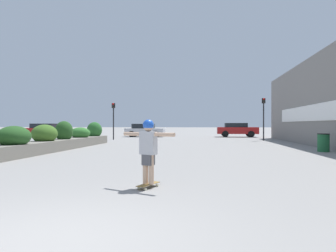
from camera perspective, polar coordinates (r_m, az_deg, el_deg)
The scene contains 10 objects.
ground_plane at distance 4.01m, azimuth -22.17°, elevation -20.13°, with size 300.00×300.00×0.00m, color gray.
planter_box at distance 17.18m, azimuth -21.19°, elevation -2.52°, with size 1.49×13.56×1.60m.
skateboard at distance 6.73m, azimuth -3.77°, elevation -11.12°, with size 0.45×0.70×0.09m.
skateboarder at distance 6.61m, azimuth -3.77°, elevation -3.61°, with size 1.25×0.61×1.42m.
trash_bin at distance 17.36m, azimuth 27.49°, elevation -2.81°, with size 0.60×0.60×0.94m.
car_leftmost at distance 34.53m, azimuth 13.00°, elevation -0.65°, with size 4.48×1.89×1.58m.
car_center_left at distance 36.69m, azimuth -22.68°, elevation -0.66°, with size 4.72×2.00×1.51m.
car_rightmost at distance 34.37m, azimuth -4.48°, elevation -0.74°, with size 4.43×1.88×1.49m.
traffic_light_left at distance 27.96m, azimuth -10.36°, elevation 2.13°, with size 0.28×0.30×3.37m.
traffic_light_right at distance 27.40m, azimuth 17.75°, elevation 2.58°, with size 0.28×0.30×3.70m.
Camera 1 is at (1.83, -3.28, 1.40)m, focal length 32.00 mm.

